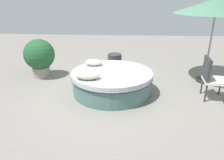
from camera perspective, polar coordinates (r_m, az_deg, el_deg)
ground_plane at (r=5.40m, az=0.00°, el=-3.20°), size 16.00×16.00×0.00m
round_bed at (r=5.29m, az=0.00°, el=-0.47°), size 1.98×1.98×0.54m
throw_pillow_0 at (r=5.66m, az=-4.94°, el=4.68°), size 0.46×0.29×0.16m
throw_pillow_1 at (r=4.75m, az=-6.51°, el=1.36°), size 0.55×0.36×0.19m
patio_chair at (r=5.38m, az=24.88°, el=1.04°), size 0.56×0.58×0.98m
patio_umbrella at (r=6.19m, az=26.07°, el=17.15°), size 2.09×2.09×2.21m
planter at (r=6.56m, az=-18.74°, el=6.03°), size 0.88×0.88×1.12m
side_table at (r=7.01m, az=0.72°, el=4.96°), size 0.45×0.45×0.50m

